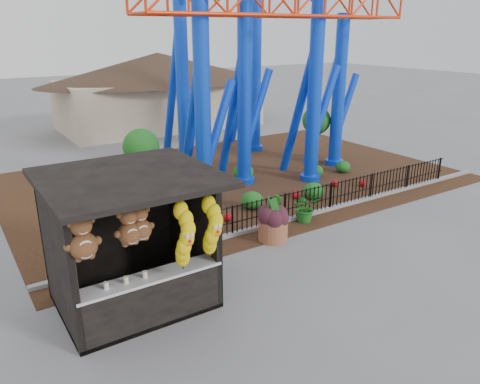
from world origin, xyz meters
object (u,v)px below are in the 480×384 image
prize_booth (135,245)px  roller_coaster (254,16)px  potted_plant (306,207)px  terracotta_planter (273,230)px

prize_booth → roller_coaster: 12.00m
prize_booth → roller_coaster: roller_coaster is taller
roller_coaster → potted_plant: roller_coaster is taller
prize_booth → potted_plant: 6.75m
roller_coaster → prize_booth: bearing=-137.9°
potted_plant → terracotta_planter: bearing=-141.8°
terracotta_planter → potted_plant: size_ratio=0.88×
prize_booth → terracotta_planter: bearing=15.0°
roller_coaster → terracotta_planter: 9.30m
potted_plant → roller_coaster: bearing=93.1°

